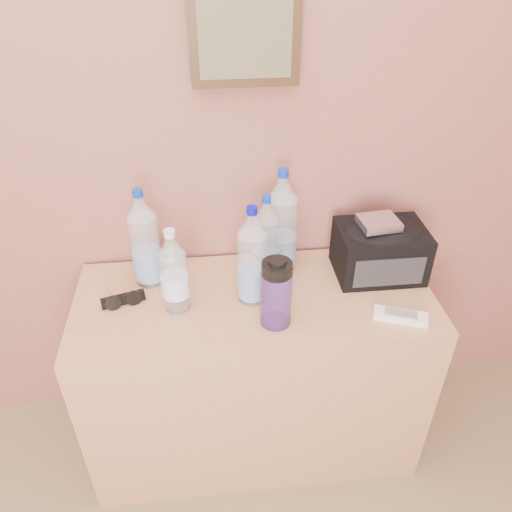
{
  "coord_description": "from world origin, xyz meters",
  "views": [
    {
      "loc": [
        0.23,
        0.56,
        1.69
      ],
      "look_at": [
        0.36,
        1.71,
        0.88
      ],
      "focal_mm": 35.0,
      "sensor_mm": 36.0,
      "label": 1
    }
  ],
  "objects_px": {
    "sunglasses": "(123,299)",
    "pet_small": "(174,275)",
    "pet_large_b": "(266,243)",
    "pet_large_c": "(281,227)",
    "dresser": "(255,373)",
    "foil_packet": "(379,223)",
    "nalgene_bottle": "(276,293)",
    "pet_large_a": "(145,243)",
    "pet_large_d": "(252,260)",
    "toiletry_bag": "(380,248)",
    "ac_remote": "(401,316)"
  },
  "relations": [
    {
      "from": "pet_large_a",
      "to": "nalgene_bottle",
      "type": "bearing_deg",
      "value": -32.78
    },
    {
      "from": "pet_small",
      "to": "foil_packet",
      "type": "relative_size",
      "value": 2.33
    },
    {
      "from": "pet_large_c",
      "to": "sunglasses",
      "type": "distance_m",
      "value": 0.54
    },
    {
      "from": "pet_large_b",
      "to": "pet_large_d",
      "type": "xyz_separation_m",
      "value": [
        -0.05,
        -0.11,
        0.01
      ]
    },
    {
      "from": "pet_small",
      "to": "toiletry_bag",
      "type": "relative_size",
      "value": 0.99
    },
    {
      "from": "dresser",
      "to": "ac_remote",
      "type": "relative_size",
      "value": 7.22
    },
    {
      "from": "pet_large_d",
      "to": "nalgene_bottle",
      "type": "relative_size",
      "value": 1.46
    },
    {
      "from": "sunglasses",
      "to": "pet_large_a",
      "type": "bearing_deg",
      "value": 40.04
    },
    {
      "from": "dresser",
      "to": "pet_large_a",
      "type": "xyz_separation_m",
      "value": [
        -0.33,
        0.12,
        0.49
      ]
    },
    {
      "from": "pet_small",
      "to": "sunglasses",
      "type": "xyz_separation_m",
      "value": [
        -0.16,
        0.03,
        -0.1
      ]
    },
    {
      "from": "nalgene_bottle",
      "to": "pet_large_c",
      "type": "bearing_deg",
      "value": 78.37
    },
    {
      "from": "dresser",
      "to": "toiletry_bag",
      "type": "distance_m",
      "value": 0.61
    },
    {
      "from": "ac_remote",
      "to": "pet_small",
      "type": "bearing_deg",
      "value": -170.59
    },
    {
      "from": "pet_large_a",
      "to": "pet_large_c",
      "type": "distance_m",
      "value": 0.43
    },
    {
      "from": "pet_large_b",
      "to": "nalgene_bottle",
      "type": "relative_size",
      "value": 1.34
    },
    {
      "from": "nalgene_bottle",
      "to": "ac_remote",
      "type": "bearing_deg",
      "value": -4.77
    },
    {
      "from": "dresser",
      "to": "pet_large_c",
      "type": "bearing_deg",
      "value": 55.16
    },
    {
      "from": "pet_large_b",
      "to": "nalgene_bottle",
      "type": "distance_m",
      "value": 0.22
    },
    {
      "from": "ac_remote",
      "to": "toiletry_bag",
      "type": "relative_size",
      "value": 0.56
    },
    {
      "from": "toiletry_bag",
      "to": "foil_packet",
      "type": "xyz_separation_m",
      "value": [
        -0.02,
        -0.01,
        0.11
      ]
    },
    {
      "from": "nalgene_bottle",
      "to": "pet_small",
      "type": "bearing_deg",
      "value": 160.9
    },
    {
      "from": "pet_large_c",
      "to": "nalgene_bottle",
      "type": "distance_m",
      "value": 0.28
    },
    {
      "from": "pet_large_a",
      "to": "pet_large_d",
      "type": "bearing_deg",
      "value": -21.27
    },
    {
      "from": "pet_large_b",
      "to": "dresser",
      "type": "bearing_deg",
      "value": -114.72
    },
    {
      "from": "pet_large_d",
      "to": "foil_packet",
      "type": "xyz_separation_m",
      "value": [
        0.4,
        0.07,
        0.06
      ]
    },
    {
      "from": "sunglasses",
      "to": "pet_small",
      "type": "bearing_deg",
      "value": -26.94
    },
    {
      "from": "pet_large_c",
      "to": "pet_large_a",
      "type": "bearing_deg",
      "value": -176.43
    },
    {
      "from": "dresser",
      "to": "pet_large_a",
      "type": "distance_m",
      "value": 0.6
    },
    {
      "from": "dresser",
      "to": "foil_packet",
      "type": "height_order",
      "value": "foil_packet"
    },
    {
      "from": "sunglasses",
      "to": "ac_remote",
      "type": "xyz_separation_m",
      "value": [
        0.81,
        -0.16,
        -0.01
      ]
    },
    {
      "from": "dresser",
      "to": "foil_packet",
      "type": "bearing_deg",
      "value": 9.95
    },
    {
      "from": "toiletry_bag",
      "to": "foil_packet",
      "type": "distance_m",
      "value": 0.11
    },
    {
      "from": "pet_large_b",
      "to": "foil_packet",
      "type": "xyz_separation_m",
      "value": [
        0.34,
        -0.03,
        0.07
      ]
    },
    {
      "from": "pet_large_a",
      "to": "sunglasses",
      "type": "xyz_separation_m",
      "value": [
        -0.07,
        -0.11,
        -0.13
      ]
    },
    {
      "from": "pet_large_b",
      "to": "pet_small",
      "type": "height_order",
      "value": "pet_large_b"
    },
    {
      "from": "pet_large_b",
      "to": "pet_small",
      "type": "xyz_separation_m",
      "value": [
        -0.28,
        -0.12,
        -0.01
      ]
    },
    {
      "from": "pet_large_b",
      "to": "pet_large_c",
      "type": "distance_m",
      "value": 0.08
    },
    {
      "from": "pet_large_d",
      "to": "toiletry_bag",
      "type": "relative_size",
      "value": 1.16
    },
    {
      "from": "nalgene_bottle",
      "to": "pet_large_d",
      "type": "bearing_deg",
      "value": 115.35
    },
    {
      "from": "pet_large_a",
      "to": "sunglasses",
      "type": "bearing_deg",
      "value": -124.2
    },
    {
      "from": "pet_large_c",
      "to": "sunglasses",
      "type": "xyz_separation_m",
      "value": [
        -0.5,
        -0.14,
        -0.14
      ]
    },
    {
      "from": "dresser",
      "to": "pet_large_c",
      "type": "relative_size",
      "value": 3.13
    },
    {
      "from": "ac_remote",
      "to": "foil_packet",
      "type": "distance_m",
      "value": 0.29
    },
    {
      "from": "pet_large_a",
      "to": "nalgene_bottle",
      "type": "distance_m",
      "value": 0.45
    },
    {
      "from": "pet_large_c",
      "to": "ac_remote",
      "type": "height_order",
      "value": "pet_large_c"
    },
    {
      "from": "pet_large_d",
      "to": "ac_remote",
      "type": "bearing_deg",
      "value": -19.27
    },
    {
      "from": "pet_large_d",
      "to": "toiletry_bag",
      "type": "height_order",
      "value": "pet_large_d"
    },
    {
      "from": "sunglasses",
      "to": "toiletry_bag",
      "type": "bearing_deg",
      "value": -10.74
    },
    {
      "from": "ac_remote",
      "to": "foil_packet",
      "type": "relative_size",
      "value": 1.32
    },
    {
      "from": "pet_large_c",
      "to": "ac_remote",
      "type": "bearing_deg",
      "value": -43.78
    }
  ]
}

